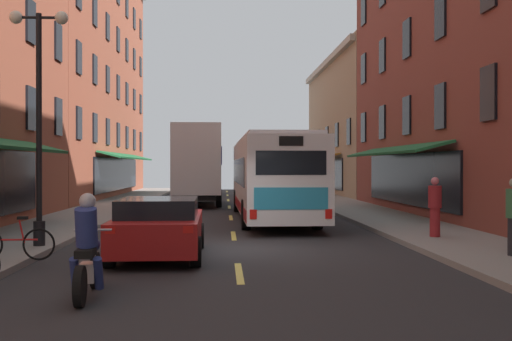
{
  "coord_description": "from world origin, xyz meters",
  "views": [
    {
      "loc": [
        -0.31,
        -15.6,
        2.09
      ],
      "look_at": [
        0.86,
        6.5,
        1.93
      ],
      "focal_mm": 43.66,
      "sensor_mm": 36.0,
      "label": 1
    }
  ],
  "objects_px": {
    "sedan_mid": "(205,186)",
    "sedan_near": "(159,227)",
    "box_truck": "(198,165)",
    "pedestrian_far": "(435,206)",
    "transit_bus": "(271,177)",
    "street_lamp_twin": "(39,116)",
    "motorcycle_rider": "(88,253)",
    "bicycle_near": "(13,243)"
  },
  "relations": [
    {
      "from": "sedan_mid",
      "to": "bicycle_near",
      "type": "height_order",
      "value": "sedan_mid"
    },
    {
      "from": "sedan_near",
      "to": "motorcycle_rider",
      "type": "distance_m",
      "value": 4.37
    },
    {
      "from": "box_truck",
      "to": "transit_bus",
      "type": "bearing_deg",
      "value": -70.17
    },
    {
      "from": "transit_bus",
      "to": "bicycle_near",
      "type": "relative_size",
      "value": 7.33
    },
    {
      "from": "sedan_near",
      "to": "bicycle_near",
      "type": "distance_m",
      "value": 3.13
    },
    {
      "from": "transit_bus",
      "to": "street_lamp_twin",
      "type": "height_order",
      "value": "street_lamp_twin"
    },
    {
      "from": "sedan_near",
      "to": "sedan_mid",
      "type": "relative_size",
      "value": 0.93
    },
    {
      "from": "bicycle_near",
      "to": "sedan_mid",
      "type": "bearing_deg",
      "value": 84.6
    },
    {
      "from": "motorcycle_rider",
      "to": "pedestrian_far",
      "type": "distance_m",
      "value": 10.54
    },
    {
      "from": "street_lamp_twin",
      "to": "box_truck",
      "type": "bearing_deg",
      "value": 79.79
    },
    {
      "from": "motorcycle_rider",
      "to": "pedestrian_far",
      "type": "bearing_deg",
      "value": 40.78
    },
    {
      "from": "sedan_mid",
      "to": "bicycle_near",
      "type": "distance_m",
      "value": 32.07
    },
    {
      "from": "bicycle_near",
      "to": "street_lamp_twin",
      "type": "xyz_separation_m",
      "value": [
        -0.18,
        2.43,
        2.8
      ]
    },
    {
      "from": "sedan_mid",
      "to": "sedan_near",
      "type": "bearing_deg",
      "value": -90.29
    },
    {
      "from": "sedan_mid",
      "to": "pedestrian_far",
      "type": "relative_size",
      "value": 2.86
    },
    {
      "from": "street_lamp_twin",
      "to": "sedan_mid",
      "type": "bearing_deg",
      "value": 83.82
    },
    {
      "from": "transit_bus",
      "to": "box_truck",
      "type": "relative_size",
      "value": 1.62
    },
    {
      "from": "bicycle_near",
      "to": "pedestrian_far",
      "type": "relative_size",
      "value": 1.04
    },
    {
      "from": "sedan_near",
      "to": "bicycle_near",
      "type": "relative_size",
      "value": 2.55
    },
    {
      "from": "sedan_near",
      "to": "sedan_mid",
      "type": "bearing_deg",
      "value": 89.71
    },
    {
      "from": "transit_bus",
      "to": "motorcycle_rider",
      "type": "distance_m",
      "value": 14.78
    },
    {
      "from": "motorcycle_rider",
      "to": "street_lamp_twin",
      "type": "bearing_deg",
      "value": 113.15
    },
    {
      "from": "transit_bus",
      "to": "pedestrian_far",
      "type": "xyz_separation_m",
      "value": [
        3.96,
        -7.31,
        -0.69
      ]
    },
    {
      "from": "box_truck",
      "to": "pedestrian_far",
      "type": "bearing_deg",
      "value": -66.15
    },
    {
      "from": "box_truck",
      "to": "street_lamp_twin",
      "type": "bearing_deg",
      "value": -100.21
    },
    {
      "from": "pedestrian_far",
      "to": "motorcycle_rider",
      "type": "bearing_deg",
      "value": 177.14
    },
    {
      "from": "box_truck",
      "to": "sedan_near",
      "type": "xyz_separation_m",
      "value": [
        -0.13,
        -18.77,
        -1.44
      ]
    },
    {
      "from": "motorcycle_rider",
      "to": "street_lamp_twin",
      "type": "xyz_separation_m",
      "value": [
        -2.35,
        5.51,
        2.6
      ]
    },
    {
      "from": "motorcycle_rider",
      "to": "bicycle_near",
      "type": "distance_m",
      "value": 3.77
    },
    {
      "from": "pedestrian_far",
      "to": "street_lamp_twin",
      "type": "distance_m",
      "value": 10.68
    },
    {
      "from": "box_truck",
      "to": "motorcycle_rider",
      "type": "xyz_separation_m",
      "value": [
        -0.81,
        -23.08,
        -1.43
      ]
    },
    {
      "from": "transit_bus",
      "to": "sedan_mid",
      "type": "bearing_deg",
      "value": 98.69
    },
    {
      "from": "box_truck",
      "to": "sedan_near",
      "type": "height_order",
      "value": "box_truck"
    },
    {
      "from": "box_truck",
      "to": "sedan_mid",
      "type": "xyz_separation_m",
      "value": [
        0.03,
        11.92,
        -1.46
      ]
    },
    {
      "from": "transit_bus",
      "to": "box_truck",
      "type": "height_order",
      "value": "box_truck"
    },
    {
      "from": "pedestrian_far",
      "to": "street_lamp_twin",
      "type": "relative_size",
      "value": 0.29
    },
    {
      "from": "pedestrian_far",
      "to": "box_truck",
      "type": "bearing_deg",
      "value": 70.21
    },
    {
      "from": "pedestrian_far",
      "to": "sedan_mid",
      "type": "bearing_deg",
      "value": 60.61
    },
    {
      "from": "motorcycle_rider",
      "to": "bicycle_near",
      "type": "height_order",
      "value": "motorcycle_rider"
    },
    {
      "from": "transit_bus",
      "to": "motorcycle_rider",
      "type": "height_order",
      "value": "transit_bus"
    },
    {
      "from": "sedan_near",
      "to": "street_lamp_twin",
      "type": "distance_m",
      "value": 4.17
    },
    {
      "from": "transit_bus",
      "to": "sedan_near",
      "type": "xyz_separation_m",
      "value": [
        -3.33,
        -9.87,
        -0.97
      ]
    }
  ]
}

